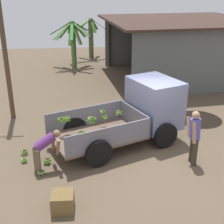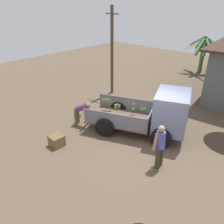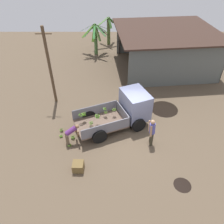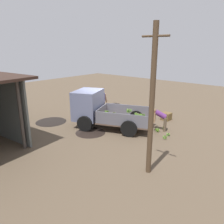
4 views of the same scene
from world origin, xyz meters
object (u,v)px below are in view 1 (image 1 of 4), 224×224
(banana_bunch_on_ground_1, at_px, (41,172))
(wooden_crate_0, at_px, (63,202))
(utility_pole, at_px, (5,53))
(person_worker_loading, at_px, (45,147))
(cargo_truck, at_px, (143,109))
(banana_bunch_on_ground_0, at_px, (47,160))
(banana_bunch_on_ground_2, at_px, (24,160))
(person_foreground_visitor, at_px, (194,135))
(banana_bunch_on_ground_3, at_px, (24,152))

(banana_bunch_on_ground_1, bearing_deg, wooden_crate_0, -66.08)
(utility_pole, distance_m, person_worker_loading, 4.79)
(cargo_truck, bearing_deg, banana_bunch_on_ground_0, -177.87)
(banana_bunch_on_ground_0, relative_size, wooden_crate_0, 0.47)
(banana_bunch_on_ground_0, bearing_deg, wooden_crate_0, -74.76)
(banana_bunch_on_ground_0, height_order, banana_bunch_on_ground_2, banana_bunch_on_ground_0)
(person_foreground_visitor, xyz_separation_m, banana_bunch_on_ground_3, (-5.16, 1.00, -0.83))
(cargo_truck, height_order, wooden_crate_0, cargo_truck)
(banana_bunch_on_ground_0, bearing_deg, cargo_truck, 24.83)
(banana_bunch_on_ground_2, bearing_deg, cargo_truck, 19.04)
(wooden_crate_0, bearing_deg, person_worker_loading, 107.36)
(cargo_truck, xyz_separation_m, person_worker_loading, (-3.22, -1.80, -0.34))
(person_worker_loading, bearing_deg, banana_bunch_on_ground_3, 106.56)
(banana_bunch_on_ground_1, bearing_deg, banana_bunch_on_ground_3, 118.77)
(banana_bunch_on_ground_1, distance_m, wooden_crate_0, 1.71)
(banana_bunch_on_ground_1, distance_m, banana_bunch_on_ground_3, 1.37)
(person_foreground_visitor, relative_size, wooden_crate_0, 3.19)
(banana_bunch_on_ground_2, bearing_deg, banana_bunch_on_ground_3, 98.01)
(banana_bunch_on_ground_0, xyz_separation_m, banana_bunch_on_ground_1, (-0.11, -0.59, -0.02))
(cargo_truck, relative_size, banana_bunch_on_ground_0, 18.64)
(person_foreground_visitor, bearing_deg, banana_bunch_on_ground_2, -4.53)
(banana_bunch_on_ground_0, relative_size, banana_bunch_on_ground_3, 0.99)
(person_worker_loading, height_order, banana_bunch_on_ground_2, person_worker_loading)
(person_foreground_visitor, relative_size, person_worker_loading, 1.43)
(person_worker_loading, distance_m, banana_bunch_on_ground_1, 0.71)
(banana_bunch_on_ground_0, bearing_deg, utility_pole, 114.61)
(banana_bunch_on_ground_0, relative_size, banana_bunch_on_ground_1, 1.08)
(utility_pole, bearing_deg, banana_bunch_on_ground_1, -69.65)
(person_foreground_visitor, distance_m, banana_bunch_on_ground_0, 4.48)
(banana_bunch_on_ground_1, bearing_deg, utility_pole, 110.35)
(banana_bunch_on_ground_1, xyz_separation_m, banana_bunch_on_ground_3, (-0.66, 1.20, 0.02))
(utility_pole, xyz_separation_m, wooden_crate_0, (2.29, -5.87, -2.43))
(utility_pole, relative_size, person_foreground_visitor, 3.06)
(cargo_truck, distance_m, person_foreground_visitor, 2.21)
(person_foreground_visitor, relative_size, banana_bunch_on_ground_2, 7.54)
(person_worker_loading, height_order, banana_bunch_on_ground_3, person_worker_loading)
(utility_pole, bearing_deg, person_foreground_visitor, -33.98)
(cargo_truck, distance_m, utility_pole, 5.65)
(person_foreground_visitor, distance_m, person_worker_loading, 4.38)
(banana_bunch_on_ground_0, distance_m, banana_bunch_on_ground_2, 0.71)
(utility_pole, height_order, banana_bunch_on_ground_1, utility_pole)
(utility_pole, distance_m, banana_bunch_on_ground_0, 4.83)
(utility_pole, xyz_separation_m, banana_bunch_on_ground_3, (0.94, -3.11, -2.55))
(banana_bunch_on_ground_0, bearing_deg, banana_bunch_on_ground_3, 141.14)
(banana_bunch_on_ground_3, bearing_deg, banana_bunch_on_ground_1, -61.23)
(person_worker_loading, bearing_deg, banana_bunch_on_ground_0, 68.64)
(person_foreground_visitor, distance_m, banana_bunch_on_ground_3, 5.32)
(cargo_truck, relative_size, banana_bunch_on_ground_1, 20.16)
(cargo_truck, xyz_separation_m, banana_bunch_on_ground_2, (-3.93, -1.36, -0.98))
(wooden_crate_0, bearing_deg, banana_bunch_on_ground_2, 119.38)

